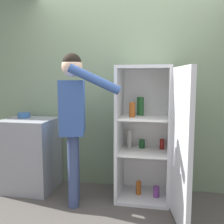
{
  "coord_description": "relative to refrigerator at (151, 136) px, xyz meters",
  "views": [
    {
      "loc": [
        0.42,
        -2.42,
        1.43
      ],
      "look_at": [
        -0.19,
        0.65,
        1.04
      ],
      "focal_mm": 42.0,
      "sensor_mm": 36.0,
      "label": 1
    }
  ],
  "objects": [
    {
      "name": "bowl",
      "position": [
        -1.68,
        0.15,
        0.17
      ],
      "size": [
        0.16,
        0.16,
        0.07
      ],
      "color": "#335B8E",
      "rests_on": "counter"
    },
    {
      "name": "ground_plane",
      "position": [
        -0.28,
        -0.56,
        -0.79
      ],
      "size": [
        12.0,
        12.0,
        0.0
      ],
      "primitive_type": "plane",
      "color": "#4C4742"
    },
    {
      "name": "wall_back",
      "position": [
        -0.28,
        0.42,
        0.48
      ],
      "size": [
        7.0,
        0.06,
        2.55
      ],
      "color": "gray",
      "rests_on": "ground_plane"
    },
    {
      "name": "counter",
      "position": [
        -1.57,
        0.07,
        -0.33
      ],
      "size": [
        0.64,
        0.59,
        0.93
      ],
      "color": "gray",
      "rests_on": "ground_plane"
    },
    {
      "name": "refrigerator",
      "position": [
        0.0,
        0.0,
        0.0
      ],
      "size": [
        0.79,
        1.17,
        1.59
      ],
      "color": "silver",
      "rests_on": "ground_plane"
    },
    {
      "name": "person",
      "position": [
        -0.86,
        -0.22,
        0.3
      ],
      "size": [
        0.76,
        0.59,
        1.72
      ],
      "color": "#384770",
      "rests_on": "ground_plane"
    }
  ]
}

